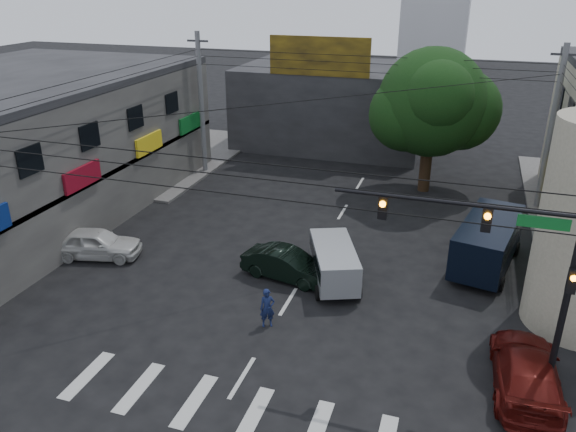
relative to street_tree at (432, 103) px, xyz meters
The scene contains 14 objects.
ground 18.30m from the street_tree, 103.24° to the right, with size 160.00×160.00×0.00m, color black.
sidewalk_far_left 22.67m from the street_tree, behind, with size 16.00×16.00×0.15m, color #514F4C.
building_far 12.29m from the street_tree, 131.63° to the left, with size 14.00×10.00×6.00m, color #232326.
billboard 9.17m from the street_tree, 152.86° to the left, with size 7.00×0.30×2.60m, color olive.
street_tree is the anchor object (origin of this frame).
traffic_gantry 18.42m from the street_tree, 78.01° to the right, with size 7.10×0.35×7.20m.
utility_pole_far_left 14.56m from the street_tree, behind, with size 0.32×0.32×9.20m, color #59595B.
utility_pole_far_right 6.63m from the street_tree, ahead, with size 0.32×0.32×9.20m, color #59595B.
dark_sedan 14.75m from the street_tree, 109.47° to the right, with size 4.27×2.15×1.34m, color black.
white_compact 20.29m from the street_tree, 134.77° to the right, with size 4.47×2.66×1.43m, color silver.
maroon_sedan 18.95m from the street_tree, 74.53° to the right, with size 2.18×5.06×1.45m, color #4E0E0B.
silver_minivan 13.95m from the street_tree, 101.43° to the right, with size 3.05×4.31×1.71m, color #94979B, non-canonical shape.
navy_van 10.88m from the street_tree, 68.51° to the right, with size 3.25×5.96×2.26m, color black, non-canonical shape.
traffic_officer 18.02m from the street_tree, 104.05° to the right, with size 0.68×0.61×1.57m, color #121B42.
Camera 1 is at (6.13, -16.86, 12.38)m, focal length 35.00 mm.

